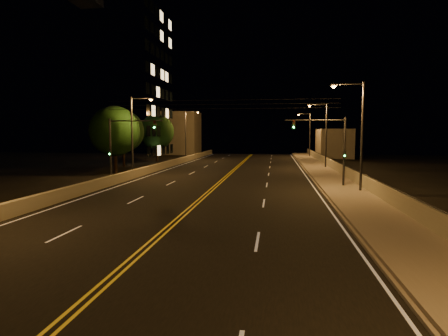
# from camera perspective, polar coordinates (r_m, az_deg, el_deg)

# --- Properties ---
(road) EXTENTS (18.00, 120.00, 0.02)m
(road) POSITION_cam_1_polar(r_m,az_deg,el_deg) (26.44, -3.72, -4.93)
(road) COLOR black
(road) RESTS_ON ground
(sidewalk) EXTENTS (3.60, 120.00, 0.30)m
(sidewalk) POSITION_cam_1_polar(r_m,az_deg,el_deg) (26.49, 19.92, -4.91)
(sidewalk) COLOR gray
(sidewalk) RESTS_ON ground
(curb) EXTENTS (0.14, 120.00, 0.15)m
(curb) POSITION_cam_1_polar(r_m,az_deg,el_deg) (26.17, 15.89, -5.08)
(curb) COLOR gray
(curb) RESTS_ON ground
(parapet_wall) EXTENTS (0.30, 120.00, 1.00)m
(parapet_wall) POSITION_cam_1_polar(r_m,az_deg,el_deg) (26.78, 23.42, -3.51)
(parapet_wall) COLOR gray
(parapet_wall) RESTS_ON sidewalk
(jersey_barrier) EXTENTS (0.45, 120.00, 0.88)m
(jersey_barrier) POSITION_cam_1_polar(r_m,az_deg,el_deg) (29.74, -22.00, -3.32)
(jersey_barrier) COLOR gray
(jersey_barrier) RESTS_ON ground
(distant_building_right) EXTENTS (6.00, 10.00, 5.53)m
(distant_building_right) POSITION_cam_1_polar(r_m,az_deg,el_deg) (75.99, 16.38, 3.63)
(distant_building_right) COLOR gray
(distant_building_right) RESTS_ON ground
(distant_building_left) EXTENTS (8.00, 8.00, 9.43)m
(distant_building_left) POSITION_cam_1_polar(r_m,az_deg,el_deg) (85.20, -6.64, 5.28)
(distant_building_left) COLOR gray
(distant_building_left) RESTS_ON ground
(parapet_rail) EXTENTS (0.06, 120.00, 0.06)m
(parapet_rail) POSITION_cam_1_polar(r_m,az_deg,el_deg) (26.71, 23.46, -2.39)
(parapet_rail) COLOR black
(parapet_rail) RESTS_ON parapet_wall
(lane_markings) EXTENTS (17.32, 116.00, 0.00)m
(lane_markings) POSITION_cam_1_polar(r_m,az_deg,el_deg) (26.37, -3.75, -4.93)
(lane_markings) COLOR silver
(lane_markings) RESTS_ON road
(streetlight_1) EXTENTS (2.55, 0.28, 8.59)m
(streetlight_1) POSITION_cam_1_polar(r_m,az_deg,el_deg) (30.50, 19.80, 5.54)
(streetlight_1) COLOR #2D2D33
(streetlight_1) RESTS_ON ground
(streetlight_2) EXTENTS (2.55, 0.28, 8.59)m
(streetlight_2) POSITION_cam_1_polar(r_m,az_deg,el_deg) (50.73, 15.00, 5.46)
(streetlight_2) COLOR #2D2D33
(streetlight_2) RESTS_ON ground
(streetlight_3) EXTENTS (2.55, 0.28, 8.59)m
(streetlight_3) POSITION_cam_1_polar(r_m,az_deg,el_deg) (74.01, 12.74, 5.40)
(streetlight_3) COLOR #2D2D33
(streetlight_3) RESTS_ON ground
(streetlight_5) EXTENTS (2.55, 0.28, 8.59)m
(streetlight_5) POSITION_cam_1_polar(r_m,az_deg,el_deg) (41.78, -13.48, 5.56)
(streetlight_5) COLOR #2D2D33
(streetlight_5) RESTS_ON ground
(streetlight_6) EXTENTS (2.55, 0.28, 8.59)m
(streetlight_6) POSITION_cam_1_polar(r_m,az_deg,el_deg) (65.20, -5.63, 5.54)
(streetlight_6) COLOR #2D2D33
(streetlight_6) RESTS_ON ground
(traffic_signal_right) EXTENTS (5.11, 0.31, 6.03)m
(traffic_signal_right) POSITION_cam_1_polar(r_m,az_deg,el_deg) (32.96, 16.16, 3.56)
(traffic_signal_right) COLOR #2D2D33
(traffic_signal_right) RESTS_ON ground
(traffic_signal_left) EXTENTS (5.11, 0.31, 6.03)m
(traffic_signal_left) POSITION_cam_1_polar(r_m,az_deg,el_deg) (35.50, -15.47, 3.69)
(traffic_signal_left) COLOR #2D2D33
(traffic_signal_left) RESTS_ON ground
(overhead_wires) EXTENTS (22.00, 0.03, 0.83)m
(overhead_wires) POSITION_cam_1_polar(r_m,az_deg,el_deg) (35.48, -0.68, 9.67)
(overhead_wires) COLOR black
(building_tower) EXTENTS (24.00, 15.00, 26.45)m
(building_tower) POSITION_cam_1_polar(r_m,az_deg,el_deg) (66.23, -19.87, 11.89)
(building_tower) COLOR gray
(building_tower) RESTS_ON ground
(tree_0) EXTENTS (5.81, 5.81, 7.87)m
(tree_0) POSITION_cam_1_polar(r_m,az_deg,el_deg) (45.52, -16.30, 5.42)
(tree_0) COLOR black
(tree_0) RESTS_ON ground
(tree_1) EXTENTS (5.83, 5.83, 7.90)m
(tree_1) POSITION_cam_1_polar(r_m,az_deg,el_deg) (54.60, -15.12, 5.42)
(tree_1) COLOR black
(tree_1) RESTS_ON ground
(tree_2) EXTENTS (5.81, 5.81, 7.87)m
(tree_2) POSITION_cam_1_polar(r_m,az_deg,el_deg) (63.71, -10.24, 5.45)
(tree_2) COLOR black
(tree_2) RESTS_ON ground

